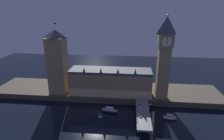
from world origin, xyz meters
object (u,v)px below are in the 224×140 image
pedestrian_mid_walk (149,111)px  boat_upstream (110,111)px  pedestrian_far_rail (137,105)px  street_lamp_mid (150,107)px  boat_downstream (170,117)px  street_lamp_near (137,117)px  pedestrian_near_rail (138,119)px  victoria_tower (57,62)px  clock_tower (164,56)px  car_northbound_trail (140,115)px  car_northbound_lead (140,106)px  street_lamp_far (136,97)px

pedestrian_mid_walk → boat_upstream: (-30.88, 8.42, -6.68)m
pedestrian_mid_walk → pedestrian_far_rail: (-8.88, 8.02, -0.00)m
street_lamp_mid → boat_downstream: size_ratio=0.65×
street_lamp_near → pedestrian_near_rail: bearing=81.7°
pedestrian_mid_walk → victoria_tower: bearing=157.6°
clock_tower → car_northbound_trail: size_ratio=17.85×
car_northbound_trail → pedestrian_far_rail: size_ratio=2.40×
victoria_tower → car_northbound_lead: size_ratio=14.65×
car_northbound_lead → pedestrian_far_rail: size_ratio=2.62×
car_northbound_trail → pedestrian_far_rail: bearing=98.5°
pedestrian_far_rail → street_lamp_far: bearing=93.6°
car_northbound_trail → boat_downstream: 26.42m
street_lamp_far → boat_downstream: size_ratio=0.68×
clock_tower → pedestrian_near_rail: bearing=-117.0°
pedestrian_far_rail → pedestrian_near_rail: bearing=-90.0°
pedestrian_far_rail → street_lamp_mid: street_lamp_mid is taller
car_northbound_lead → street_lamp_near: bearing=-96.8°
car_northbound_trail → street_lamp_far: 21.61m
car_northbound_lead → street_lamp_far: bearing=109.2°
clock_tower → street_lamp_near: 60.44m
pedestrian_near_rail → street_lamp_near: (-0.40, -2.73, 3.40)m
pedestrian_far_rail → car_northbound_trail: bearing=-81.5°
car_northbound_lead → boat_upstream: car_northbound_lead is taller
pedestrian_mid_walk → street_lamp_near: bearing=-121.5°
car_northbound_trail → boat_downstream: size_ratio=0.38×
pedestrian_mid_walk → street_lamp_near: 18.06m
car_northbound_trail → pedestrian_mid_walk: 9.50m
car_northbound_lead → street_lamp_far: (-2.62, 7.52, 3.73)m
street_lamp_far → pedestrian_far_rail: bearing=-86.4°
pedestrian_far_rail → clock_tower: bearing=46.2°
car_northbound_lead → pedestrian_near_rail: size_ratio=2.60×
pedestrian_near_rail → pedestrian_mid_walk: bearing=54.4°
boat_downstream → street_lamp_near: bearing=-144.4°
street_lamp_far → street_lamp_mid: bearing=-56.7°
car_northbound_trail → street_lamp_far: street_lamp_far is taller
clock_tower → street_lamp_far: clock_tower is taller
pedestrian_mid_walk → street_lamp_near: size_ratio=0.25×
clock_tower → pedestrian_near_rail: size_ratio=42.49×
victoria_tower → pedestrian_mid_walk: 92.95m
car_northbound_lead → pedestrian_mid_walk: (6.66, -6.81, 0.15)m
victoria_tower → clock_tower: bearing=-1.7°
pedestrian_near_rail → pedestrian_far_rail: size_ratio=1.01×
street_lamp_near → victoria_tower: bearing=146.1°
victoria_tower → pedestrian_near_rail: (73.51, -46.32, -26.45)m
pedestrian_far_rail → victoria_tower: bearing=160.6°
pedestrian_mid_walk → street_lamp_near: street_lamp_near is taller
clock_tower → street_lamp_near: clock_tower is taller
street_lamp_far → boat_upstream: bearing=-164.7°
boat_downstream → street_lamp_far: bearing=157.4°
car_northbound_lead → pedestrian_mid_walk: pedestrian_mid_walk is taller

